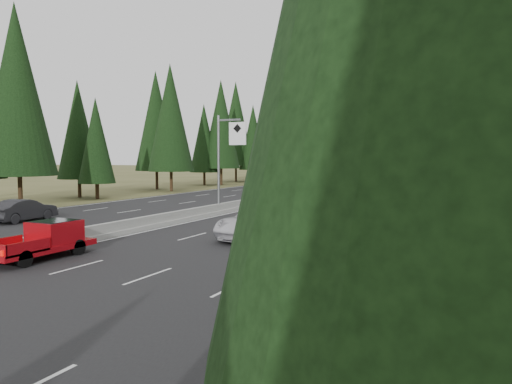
% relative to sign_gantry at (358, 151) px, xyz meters
% --- Properties ---
extents(road, '(32.00, 260.00, 0.08)m').
position_rel_sign_gantry_xyz_m(road, '(-8.92, 45.12, -5.23)').
color(road, black).
rests_on(road, ground).
extents(shoulder_right, '(3.60, 260.00, 0.06)m').
position_rel_sign_gantry_xyz_m(shoulder_right, '(8.88, 45.12, -5.24)').
color(shoulder_right, olive).
rests_on(shoulder_right, ground).
extents(shoulder_left, '(3.60, 260.00, 0.06)m').
position_rel_sign_gantry_xyz_m(shoulder_left, '(-26.72, 45.12, -5.24)').
color(shoulder_left, '#454821').
rests_on(shoulder_left, ground).
extents(median_barrier, '(0.70, 260.00, 0.85)m').
position_rel_sign_gantry_xyz_m(median_barrier, '(-8.92, 45.12, -4.85)').
color(median_barrier, gray).
rests_on(median_barrier, road).
extents(sign_gantry, '(16.75, 0.98, 7.80)m').
position_rel_sign_gantry_xyz_m(sign_gantry, '(0.00, 0.00, 0.00)').
color(sign_gantry, slate).
rests_on(sign_gantry, road).
extents(hov_sign_pole, '(2.80, 0.50, 8.00)m').
position_rel_sign_gantry_xyz_m(hov_sign_pole, '(-8.33, -9.92, -0.54)').
color(hov_sign_pole, slate).
rests_on(hov_sign_pole, road).
extents(tree_row_right, '(12.33, 241.21, 18.67)m').
position_rel_sign_gantry_xyz_m(tree_row_right, '(13.01, 42.71, 3.95)').
color(tree_row_right, black).
rests_on(tree_row_right, ground).
extents(tree_row_left, '(11.81, 244.21, 18.78)m').
position_rel_sign_gantry_xyz_m(tree_row_left, '(-30.79, 33.55, 4.02)').
color(tree_row_left, black).
rests_on(tree_row_left, ground).
extents(silver_minivan, '(3.50, 6.87, 1.86)m').
position_rel_sign_gantry_xyz_m(silver_minivan, '(-0.86, -19.13, -4.26)').
color(silver_minivan, silver).
rests_on(silver_minivan, road).
extents(red_pickup, '(1.85, 5.19, 1.69)m').
position_rel_sign_gantry_xyz_m(red_pickup, '(-7.42, -28.46, -4.25)').
color(red_pickup, black).
rests_on(red_pickup, road).
extents(car_ahead_green, '(1.81, 4.28, 1.44)m').
position_rel_sign_gantry_xyz_m(car_ahead_green, '(-4.55, 24.11, -4.47)').
color(car_ahead_green, '#13563A').
rests_on(car_ahead_green, road).
extents(car_ahead_dkred, '(1.84, 4.68, 1.52)m').
position_rel_sign_gantry_xyz_m(car_ahead_dkred, '(3.88, 20.92, -4.43)').
color(car_ahead_dkred, '#510B0D').
rests_on(car_ahead_dkred, road).
extents(car_ahead_dkgrey, '(2.42, 4.99, 1.40)m').
position_rel_sign_gantry_xyz_m(car_ahead_dkgrey, '(-3.74, 55.81, -4.49)').
color(car_ahead_dkgrey, '#232326').
rests_on(car_ahead_dkgrey, road).
extents(car_ahead_white, '(2.68, 5.44, 1.49)m').
position_rel_sign_gantry_xyz_m(car_ahead_white, '(-3.91, 89.03, -4.45)').
color(car_ahead_white, silver).
rests_on(car_ahead_white, road).
extents(car_ahead_far, '(1.82, 4.49, 1.53)m').
position_rel_sign_gantry_xyz_m(car_ahead_far, '(-7.42, 107.66, -4.42)').
color(car_ahead_far, black).
rests_on(car_ahead_far, road).
extents(car_onc_near, '(1.97, 5.01, 1.62)m').
position_rel_sign_gantry_xyz_m(car_onc_near, '(-19.45, -19.88, -4.38)').
color(car_onc_near, black).
rests_on(car_onc_near, road).
extents(car_onc_blue, '(2.20, 4.62, 1.30)m').
position_rel_sign_gantry_xyz_m(car_onc_blue, '(-22.01, 31.42, -4.54)').
color(car_onc_blue, navy).
rests_on(car_onc_blue, road).
extents(car_onc_white, '(1.87, 4.39, 1.48)m').
position_rel_sign_gantry_xyz_m(car_onc_white, '(-10.42, 32.81, -4.45)').
color(car_onc_white, silver).
rests_on(car_onc_white, road).
extents(car_onc_far, '(2.74, 5.15, 1.38)m').
position_rel_sign_gantry_xyz_m(car_onc_far, '(-23.42, 49.74, -4.50)').
color(car_onc_far, '#222325').
rests_on(car_onc_far, road).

